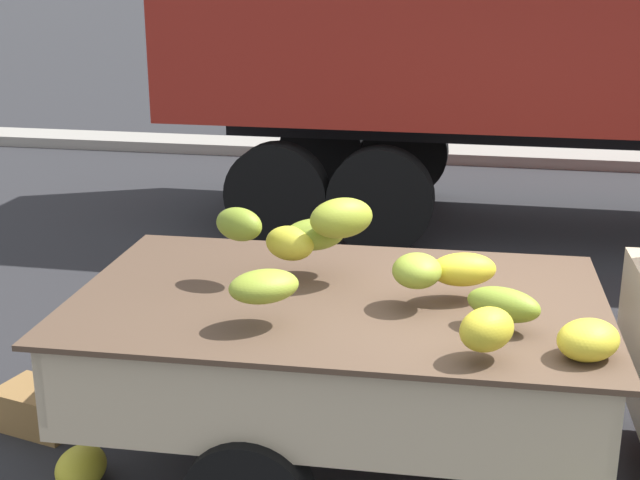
% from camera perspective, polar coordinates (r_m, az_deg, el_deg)
% --- Properties ---
extents(curb_strip, '(80.00, 0.80, 0.16)m').
position_cam_1_polar(curb_strip, '(13.41, 12.51, 5.33)').
color(curb_strip, gray).
rests_on(curb_strip, ground).
extents(fallen_banana_bunch_near_tailgate, '(0.32, 0.39, 0.22)m').
position_cam_1_polar(fallen_banana_bunch_near_tailgate, '(5.26, -15.32, -14.11)').
color(fallen_banana_bunch_near_tailgate, gold).
rests_on(fallen_banana_bunch_near_tailgate, ground).
extents(produce_crate, '(0.59, 0.47, 0.26)m').
position_cam_1_polar(produce_crate, '(5.91, -17.78, -10.37)').
color(produce_crate, olive).
rests_on(produce_crate, ground).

